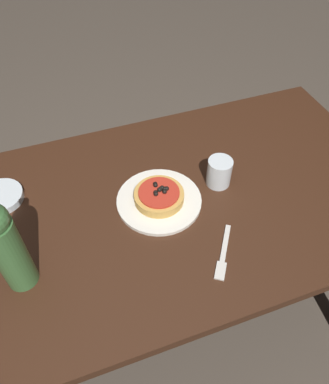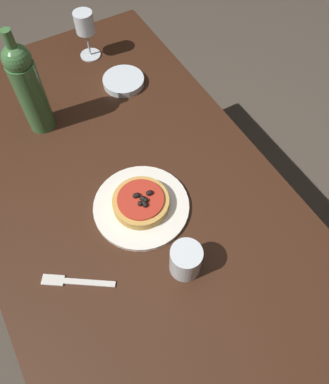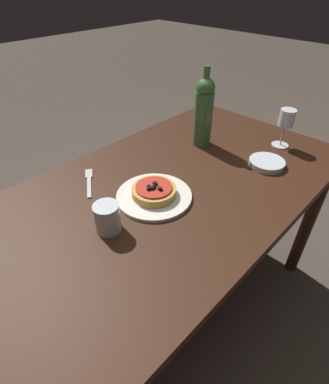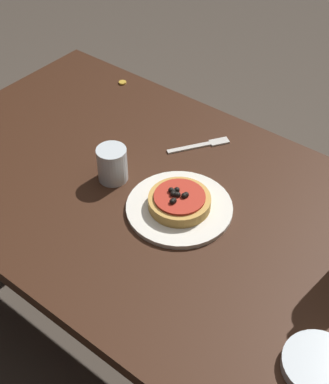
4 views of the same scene
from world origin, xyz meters
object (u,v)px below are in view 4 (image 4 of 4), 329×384
object	(u,v)px
pizza	(179,201)
water_cup	(112,164)
bottle_cap	(123,83)
dinner_plate	(179,208)
fork	(202,145)
dining_table	(188,237)
side_bowl	(319,365)

from	to	relation	value
pizza	water_cup	bearing A→B (deg)	3.68
pizza	water_cup	size ratio (longest dim) A/B	1.63
water_cup	bottle_cap	world-z (taller)	water_cup
dinner_plate	fork	distance (m)	0.26
pizza	water_cup	world-z (taller)	water_cup
pizza	fork	size ratio (longest dim) A/B	0.95
dining_table	side_bowl	distance (m)	0.48
dinner_plate	fork	bearing A→B (deg)	-67.18
fork	dining_table	bearing A→B (deg)	-117.67
water_cup	fork	size ratio (longest dim) A/B	0.58
pizza	side_bowl	xyz separation A→B (m)	(-0.45, 0.17, -0.02)
dinner_plate	water_cup	distance (m)	0.21
side_bowl	bottle_cap	world-z (taller)	side_bowl
dining_table	water_cup	distance (m)	0.27
water_cup	pizza	bearing A→B (deg)	-176.32
dining_table	water_cup	world-z (taller)	water_cup
dinner_plate	bottle_cap	distance (m)	0.60
dinner_plate	pizza	world-z (taller)	pizza
pizza	fork	bearing A→B (deg)	-67.24
pizza	side_bowl	distance (m)	0.48
pizza	water_cup	xyz separation A→B (m)	(0.20, 0.01, 0.02)
dinner_plate	side_bowl	bearing A→B (deg)	159.03
pizza	side_bowl	bearing A→B (deg)	159.06
pizza	dining_table	bearing A→B (deg)	-160.09
dinner_plate	side_bowl	world-z (taller)	side_bowl
water_cup	fork	bearing A→B (deg)	-112.07
dining_table	dinner_plate	distance (m)	0.10
pizza	side_bowl	size ratio (longest dim) A/B	1.09
dinner_plate	dining_table	bearing A→B (deg)	-160.38
dinner_plate	fork	size ratio (longest dim) A/B	1.62
bottle_cap	dining_table	bearing A→B (deg)	146.75
dinner_plate	fork	xyz separation A→B (m)	(0.10, -0.24, -0.00)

